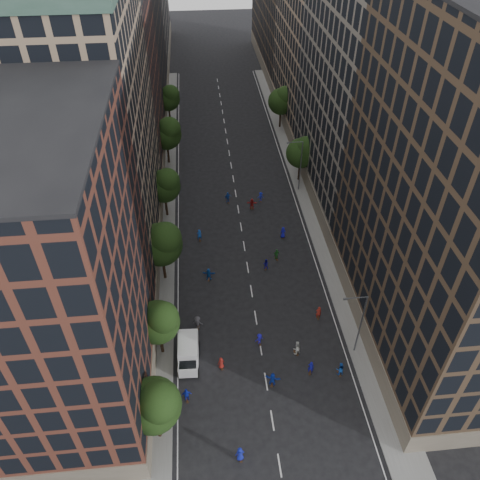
{
  "coord_description": "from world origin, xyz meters",
  "views": [
    {
      "loc": [
        -5.63,
        -19.32,
        44.23
      ],
      "look_at": [
        -0.7,
        30.55,
        2.0
      ],
      "focal_mm": 35.0,
      "sensor_mm": 36.0,
      "label": 1
    }
  ],
  "objects_px": {
    "streetlamp_near": "(359,322)",
    "cargo_van": "(188,353)",
    "streetlamp_far": "(299,163)",
    "skater_2": "(340,369)",
    "skater_1": "(311,367)",
    "skater_0": "(240,454)"
  },
  "relations": [
    {
      "from": "streetlamp_near",
      "to": "skater_0",
      "type": "xyz_separation_m",
      "value": [
        -13.99,
        -11.0,
        -4.26
      ]
    },
    {
      "from": "cargo_van",
      "to": "skater_0",
      "type": "height_order",
      "value": "cargo_van"
    },
    {
      "from": "skater_2",
      "to": "streetlamp_near",
      "type": "bearing_deg",
      "value": -135.81
    },
    {
      "from": "cargo_van",
      "to": "skater_2",
      "type": "bearing_deg",
      "value": -9.39
    },
    {
      "from": "streetlamp_far",
      "to": "cargo_van",
      "type": "xyz_separation_m",
      "value": [
        -18.59,
        -32.42,
        -3.8
      ]
    },
    {
      "from": "streetlamp_near",
      "to": "skater_1",
      "type": "height_order",
      "value": "streetlamp_near"
    },
    {
      "from": "streetlamp_near",
      "to": "cargo_van",
      "type": "xyz_separation_m",
      "value": [
        -18.59,
        0.58,
        -3.8
      ]
    },
    {
      "from": "streetlamp_far",
      "to": "skater_2",
      "type": "xyz_separation_m",
      "value": [
        -2.3,
        -35.85,
        -4.27
      ]
    },
    {
      "from": "skater_1",
      "to": "skater_2",
      "type": "bearing_deg",
      "value": -167.35
    },
    {
      "from": "skater_1",
      "to": "skater_2",
      "type": "relative_size",
      "value": 0.99
    },
    {
      "from": "streetlamp_far",
      "to": "skater_1",
      "type": "height_order",
      "value": "streetlamp_far"
    },
    {
      "from": "streetlamp_near",
      "to": "streetlamp_far",
      "type": "height_order",
      "value": "same"
    },
    {
      "from": "cargo_van",
      "to": "skater_1",
      "type": "height_order",
      "value": "cargo_van"
    },
    {
      "from": "streetlamp_near",
      "to": "cargo_van",
      "type": "relative_size",
      "value": 1.82
    },
    {
      "from": "streetlamp_far",
      "to": "skater_2",
      "type": "distance_m",
      "value": 36.18
    },
    {
      "from": "streetlamp_near",
      "to": "skater_0",
      "type": "bearing_deg",
      "value": -141.82
    },
    {
      "from": "streetlamp_near",
      "to": "cargo_van",
      "type": "bearing_deg",
      "value": 178.22
    },
    {
      "from": "cargo_van",
      "to": "skater_0",
      "type": "xyz_separation_m",
      "value": [
        4.6,
        -11.58,
        -0.46
      ]
    },
    {
      "from": "streetlamp_near",
      "to": "skater_2",
      "type": "xyz_separation_m",
      "value": [
        -2.3,
        -2.85,
        -4.27
      ]
    },
    {
      "from": "skater_0",
      "to": "skater_1",
      "type": "distance_m",
      "value": 12.21
    },
    {
      "from": "streetlamp_far",
      "to": "streetlamp_near",
      "type": "bearing_deg",
      "value": -90.0
    },
    {
      "from": "cargo_van",
      "to": "skater_1",
      "type": "bearing_deg",
      "value": -9.89
    }
  ]
}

